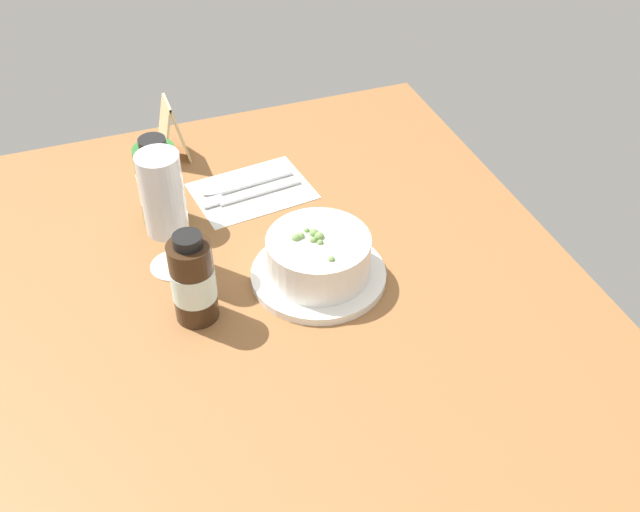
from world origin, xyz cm
name	(u,v)px	position (x,y,z in cm)	size (l,w,h in cm)	color
ground_plane	(295,328)	(0.00, 0.00, -1.50)	(110.00, 84.00, 3.00)	brown
porridge_bowl	(318,259)	(6.66, -5.81, 3.64)	(19.01, 19.01, 7.89)	white
cutlery_setting	(249,190)	(30.08, -2.48, 0.25)	(15.64, 19.72, 0.90)	white
wine_glass	(163,200)	(16.25, 12.76, 11.78)	(6.76, 6.76, 18.72)	white
sauce_bottle_brown	(193,280)	(5.31, 11.84, 6.21)	(5.82, 5.82, 13.56)	#382314
sauce_bottle_green	(159,184)	(27.39, 11.89, 6.68)	(6.26, 6.26, 14.52)	#337233
menu_card	(171,130)	(44.45, 6.74, 5.32)	(5.99, 5.03, 10.73)	#D2B67F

